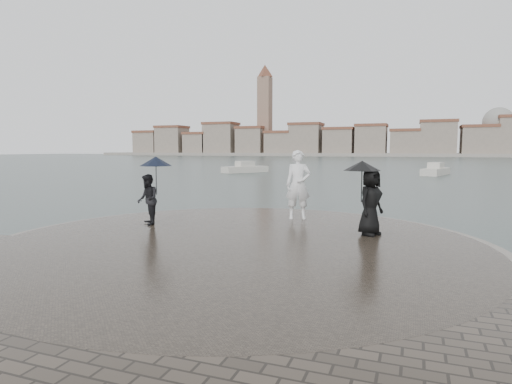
% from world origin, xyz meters
% --- Properties ---
extents(ground, '(400.00, 400.00, 0.00)m').
position_xyz_m(ground, '(0.00, 0.00, 0.00)').
color(ground, '#2B3835').
rests_on(ground, ground).
extents(kerb_ring, '(12.50, 12.50, 0.32)m').
position_xyz_m(kerb_ring, '(0.00, 3.50, 0.16)').
color(kerb_ring, gray).
rests_on(kerb_ring, ground).
extents(quay_tip, '(11.90, 11.90, 0.36)m').
position_xyz_m(quay_tip, '(0.00, 3.50, 0.18)').
color(quay_tip, '#2D261E').
rests_on(quay_tip, ground).
extents(statue, '(0.94, 0.78, 2.23)m').
position_xyz_m(statue, '(0.53, 7.28, 1.47)').
color(statue, white).
rests_on(statue, quay_tip).
extents(visitor_left, '(1.20, 1.06, 2.04)m').
position_xyz_m(visitor_left, '(-3.33, 4.68, 1.46)').
color(visitor_left, black).
rests_on(visitor_left, quay_tip).
extents(visitor_right, '(1.18, 1.11, 1.95)m').
position_xyz_m(visitor_right, '(2.93, 5.40, 1.46)').
color(visitor_right, black).
rests_on(visitor_right, quay_tip).
extents(far_skyline, '(260.00, 20.00, 37.00)m').
position_xyz_m(far_skyline, '(-6.29, 160.71, 5.61)').
color(far_skyline, gray).
rests_on(far_skyline, ground).
extents(boats, '(38.28, 11.64, 1.50)m').
position_xyz_m(boats, '(3.73, 37.82, 0.38)').
color(boats, beige).
rests_on(boats, ground).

